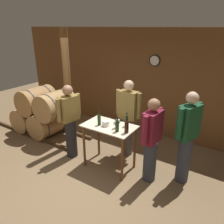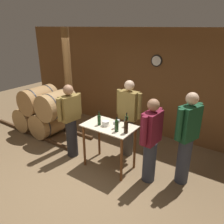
# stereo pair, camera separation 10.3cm
# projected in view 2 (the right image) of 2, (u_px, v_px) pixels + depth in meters

# --- Properties ---
(ground_plane) EXTENTS (14.00, 14.00, 0.00)m
(ground_plane) POSITION_uv_depth(u_px,v_px,m) (79.00, 184.00, 4.04)
(ground_plane) COLOR brown
(back_wall) EXTENTS (8.40, 0.08, 2.70)m
(back_wall) POSITION_uv_depth(u_px,v_px,m) (147.00, 83.00, 5.60)
(back_wall) COLOR brown
(back_wall) RESTS_ON ground_plane
(barrel_rack) EXTENTS (3.00, 0.88, 1.25)m
(barrel_rack) POSITION_uv_depth(u_px,v_px,m) (44.00, 111.00, 5.81)
(barrel_rack) COLOR #4C331E
(barrel_rack) RESTS_ON ground_plane
(tasting_table) EXTENTS (1.01, 0.62, 0.93)m
(tasting_table) POSITION_uv_depth(u_px,v_px,m) (109.00, 135.00, 4.29)
(tasting_table) COLOR beige
(tasting_table) RESTS_ON ground_plane
(wooden_post) EXTENTS (0.16, 0.16, 2.70)m
(wooden_post) POSITION_uv_depth(u_px,v_px,m) (69.00, 91.00, 4.91)
(wooden_post) COLOR brown
(wooden_post) RESTS_ON ground_plane
(wine_bottle_far_left) EXTENTS (0.07, 0.07, 0.28)m
(wine_bottle_far_left) POSITION_uv_depth(u_px,v_px,m) (99.00, 120.00, 4.21)
(wine_bottle_far_left) COLOR #193819
(wine_bottle_far_left) RESTS_ON tasting_table
(wine_bottle_left) EXTENTS (0.07, 0.07, 0.28)m
(wine_bottle_left) POSITION_uv_depth(u_px,v_px,m) (117.00, 126.00, 3.94)
(wine_bottle_left) COLOR #193819
(wine_bottle_left) RESTS_ON tasting_table
(wine_bottle_center) EXTENTS (0.07, 0.07, 0.28)m
(wine_bottle_center) POSITION_uv_depth(u_px,v_px,m) (126.00, 121.00, 4.15)
(wine_bottle_center) COLOR #193819
(wine_bottle_center) RESTS_ON tasting_table
(wine_bottle_right) EXTENTS (0.08, 0.08, 0.32)m
(wine_bottle_right) POSITION_uv_depth(u_px,v_px,m) (126.00, 127.00, 3.88)
(wine_bottle_right) COLOR black
(wine_bottle_right) RESTS_ON tasting_table
(wine_glass_near_left) EXTENTS (0.07, 0.07, 0.13)m
(wine_glass_near_left) POSITION_uv_depth(u_px,v_px,m) (118.00, 122.00, 4.15)
(wine_glass_near_left) COLOR silver
(wine_glass_near_left) RESTS_ON tasting_table
(wine_glass_near_center) EXTENTS (0.07, 0.07, 0.14)m
(wine_glass_near_center) POSITION_uv_depth(u_px,v_px,m) (115.00, 123.00, 4.06)
(wine_glass_near_center) COLOR silver
(wine_glass_near_center) RESTS_ON tasting_table
(ice_bucket) EXTENTS (0.14, 0.14, 0.10)m
(ice_bucket) POSITION_uv_depth(u_px,v_px,m) (105.00, 123.00, 4.19)
(ice_bucket) COLOR white
(ice_bucket) RESTS_ON tasting_table
(person_host) EXTENTS (0.29, 0.58, 1.63)m
(person_host) POSITION_uv_depth(u_px,v_px,m) (71.00, 120.00, 4.64)
(person_host) COLOR #232328
(person_host) RESTS_ON ground_plane
(person_visitor_with_scarf) EXTENTS (0.25, 0.59, 1.61)m
(person_visitor_with_scarf) POSITION_uv_depth(u_px,v_px,m) (151.00, 140.00, 3.85)
(person_visitor_with_scarf) COLOR #333847
(person_visitor_with_scarf) RESTS_ON ground_plane
(person_visitor_bearded) EXTENTS (0.59, 0.24, 1.71)m
(person_visitor_bearded) POSITION_uv_depth(u_px,v_px,m) (128.00, 117.00, 4.68)
(person_visitor_bearded) COLOR #4C4742
(person_visitor_bearded) RESTS_ON ground_plane
(person_visitor_near_door) EXTENTS (0.34, 0.56, 1.74)m
(person_visitor_near_door) POSITION_uv_depth(u_px,v_px,m) (187.00, 138.00, 3.78)
(person_visitor_near_door) COLOR #333847
(person_visitor_near_door) RESTS_ON ground_plane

